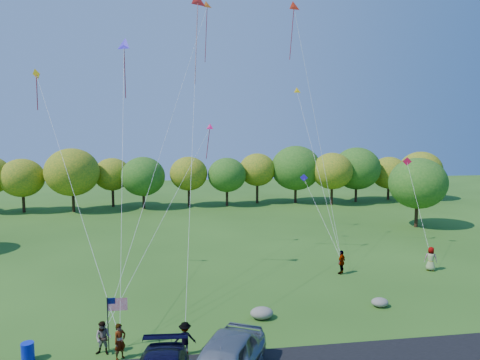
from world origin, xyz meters
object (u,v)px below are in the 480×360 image
(flyer_e, at_px, (431,259))
(trash_barrel, at_px, (28,352))
(flyer_b, at_px, (103,338))
(flyer_c, at_px, (185,338))
(flyer_a, at_px, (120,341))
(flyer_d, at_px, (342,262))

(flyer_e, distance_m, trash_barrel, 26.72)
(flyer_b, distance_m, flyer_e, 23.62)
(flyer_c, distance_m, flyer_e, 20.45)
(flyer_a, height_order, trash_barrel, flyer_a)
(flyer_e, bearing_deg, trash_barrel, 50.56)
(flyer_b, bearing_deg, flyer_c, 4.13)
(flyer_e, bearing_deg, flyer_a, 55.01)
(flyer_a, bearing_deg, flyer_e, -19.45)
(flyer_b, bearing_deg, flyer_d, 43.14)
(flyer_a, height_order, flyer_e, flyer_e)
(flyer_c, relative_size, flyer_e, 0.86)
(trash_barrel, bearing_deg, flyer_c, -3.71)
(flyer_b, height_order, flyer_d, flyer_d)
(flyer_a, height_order, flyer_d, flyer_d)
(flyer_d, bearing_deg, trash_barrel, -17.60)
(flyer_e, relative_size, trash_barrel, 2.12)
(flyer_b, bearing_deg, flyer_e, 34.08)
(flyer_b, height_order, trash_barrel, flyer_b)
(flyer_d, bearing_deg, flyer_e, 133.82)
(flyer_d, height_order, flyer_e, flyer_e)
(flyer_d, distance_m, flyer_e, 6.80)
(flyer_c, height_order, flyer_d, flyer_d)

